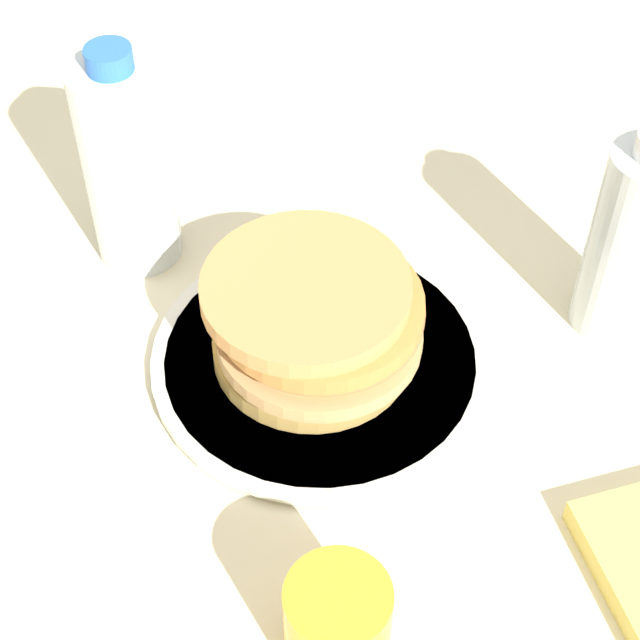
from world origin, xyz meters
TOP-DOWN VIEW (x-y plane):
  - ground_plane at (0.00, 0.00)m, footprint 4.00×4.00m
  - plate at (0.03, 0.03)m, footprint 0.26×0.26m
  - pancake_stack at (0.03, 0.03)m, footprint 0.17×0.17m
  - juice_glass at (-0.14, 0.20)m, footprint 0.07×0.07m
  - water_bottle_near at (-0.11, -0.17)m, footprint 0.06×0.06m
  - water_bottle_mid at (0.23, 0.03)m, footprint 0.07×0.07m

SIDE VIEW (x-z plane):
  - ground_plane at x=0.00m, z-range 0.00..0.00m
  - plate at x=0.03m, z-range 0.00..0.01m
  - juice_glass at x=-0.14m, z-range 0.00..0.08m
  - pancake_stack at x=0.03m, z-range 0.01..0.10m
  - water_bottle_near at x=-0.11m, z-range -0.01..0.18m
  - water_bottle_mid at x=0.23m, z-range -0.01..0.20m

